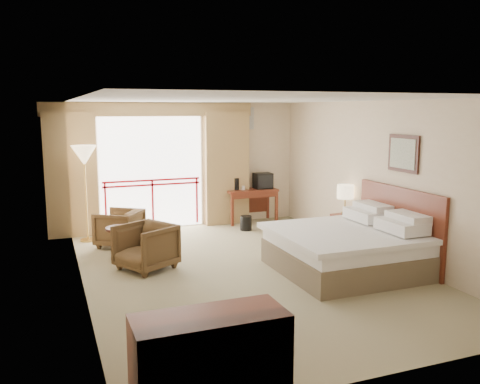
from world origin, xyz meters
name	(u,v)px	position (x,y,z in m)	size (l,w,h in m)	color
floor	(247,270)	(0.00, 0.00, 0.00)	(7.00, 7.00, 0.00)	gray
ceiling	(247,99)	(0.00, 0.00, 2.70)	(7.00, 7.00, 0.00)	white
wall_back	(188,165)	(0.00, 3.50, 1.35)	(5.00, 5.00, 0.00)	beige
wall_front	(388,241)	(0.00, -3.50, 1.35)	(5.00, 5.00, 0.00)	beige
wall_left	(80,197)	(-2.50, 0.00, 1.35)	(7.00, 7.00, 0.00)	beige
wall_right	(380,179)	(2.50, 0.00, 1.35)	(7.00, 7.00, 0.00)	beige
balcony_door	(152,173)	(-0.80, 3.48, 1.20)	(2.40, 2.40, 0.00)	white
balcony_railing	(152,191)	(-0.80, 3.46, 0.81)	(2.09, 0.03, 1.02)	#A80E1A
curtain_left	(71,175)	(-2.45, 3.35, 1.25)	(1.00, 0.26, 2.50)	#987546
curtain_right	(226,168)	(0.85, 3.35, 1.25)	(1.00, 0.26, 2.50)	#987546
valance	(151,109)	(-0.80, 3.38, 2.55)	(4.40, 0.22, 0.28)	#987546
hvac_vent	(243,118)	(1.30, 3.47, 2.35)	(0.50, 0.04, 0.50)	silver
bed	(348,248)	(1.50, -0.60, 0.38)	(2.13, 2.06, 0.97)	brown
headboard	(399,226)	(2.46, -0.60, 0.65)	(0.06, 2.10, 1.30)	#5A1C10
framed_art	(403,154)	(2.47, -0.60, 1.85)	(0.04, 0.72, 0.60)	black
nightstand	(346,230)	(2.33, 0.77, 0.29)	(0.40, 0.48, 0.58)	#5A1C10
table_lamp	(345,192)	(2.33, 0.82, 1.01)	(0.31, 0.31, 0.55)	tan
phone	(348,215)	(2.28, 0.62, 0.62)	(0.19, 0.15, 0.08)	black
desk	(250,196)	(1.40, 3.30, 0.59)	(1.17, 0.56, 0.76)	#5A1C10
tv	(263,181)	(1.70, 3.25, 0.94)	(0.40, 0.31, 0.36)	black
coffee_maker	(236,184)	(1.05, 3.25, 0.90)	(0.13, 0.13, 0.28)	black
cup	(243,188)	(1.20, 3.20, 0.81)	(0.07, 0.07, 0.10)	white
wastebasket	(246,223)	(1.00, 2.55, 0.16)	(0.25, 0.25, 0.31)	black
armchair_far	(120,246)	(-1.69, 2.23, 0.00)	(0.74, 0.76, 0.69)	#47331F
armchair_near	(146,269)	(-1.49, 0.66, 0.00)	(0.79, 0.82, 0.74)	#47331F
side_table	(121,237)	(-1.78, 1.36, 0.38)	(0.51, 0.51, 0.56)	black
book	(121,227)	(-1.78, 1.36, 0.56)	(0.16, 0.22, 0.02)	white
floor_lamp	(84,159)	(-2.22, 2.85, 1.61)	(0.48, 0.48, 1.87)	tan
dresser	(211,364)	(-1.71, -3.45, 0.43)	(1.30, 0.55, 0.87)	#5A1C10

